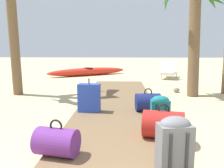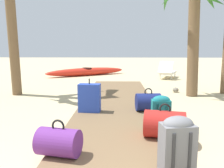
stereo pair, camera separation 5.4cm
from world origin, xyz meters
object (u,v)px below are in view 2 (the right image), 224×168
at_px(duffel_bag_navy, 148,102).
at_px(palm_tree_near_right, 193,1).
at_px(duffel_bag_purple, 59,142).
at_px(kayak, 87,72).
at_px(lounge_chair, 167,71).
at_px(backpack_teal, 161,110).
at_px(suitcase_blue, 90,98).
at_px(duffel_bag_red, 165,124).
at_px(backpack_grey, 177,143).

relative_size(duffel_bag_navy, palm_tree_near_right, 0.15).
xyz_separation_m(duffel_bag_purple, kayak, (-0.89, 8.94, -0.06)).
relative_size(duffel_bag_purple, lounge_chair, 0.34).
bearing_deg(duffel_bag_navy, kayak, 107.86).
xyz_separation_m(backpack_teal, kayak, (-2.31, 7.78, -0.15)).
bearing_deg(duffel_bag_navy, lounge_chair, 74.68).
bearing_deg(kayak, backpack_teal, -73.44).
height_order(duffel_bag_navy, kayak, duffel_bag_navy).
bearing_deg(kayak, palm_tree_near_right, -52.57).
height_order(duffel_bag_navy, suitcase_blue, suitcase_blue).
bearing_deg(backpack_teal, suitcase_blue, 148.11).
xyz_separation_m(duffel_bag_red, palm_tree_near_right, (1.40, 3.55, 2.37)).
xyz_separation_m(backpack_grey, backpack_teal, (0.10, 1.50, -0.05)).
height_order(backpack_grey, duffel_bag_purple, backpack_grey).
relative_size(duffel_bag_red, lounge_chair, 0.39).
bearing_deg(duffel_bag_red, kayak, 105.22).
height_order(palm_tree_near_right, kayak, palm_tree_near_right).
distance_m(duffel_bag_purple, suitcase_blue, 1.98).
distance_m(duffel_bag_navy, lounge_chair, 6.09).
distance_m(suitcase_blue, kayak, 7.05).
relative_size(duffel_bag_purple, suitcase_blue, 0.82).
relative_size(duffel_bag_navy, suitcase_blue, 0.78).
bearing_deg(lounge_chair, backpack_teal, -102.56).
distance_m(backpack_grey, suitcase_blue, 2.60).
bearing_deg(duffel_bag_red, suitcase_blue, 132.62).
bearing_deg(palm_tree_near_right, duffel_bag_navy, -124.72).
distance_m(palm_tree_near_right, kayak, 6.51).
height_order(duffel_bag_purple, kayak, duffel_bag_purple).
distance_m(backpack_teal, duffel_bag_purple, 1.84).
relative_size(lounge_chair, kayak, 0.42).
distance_m(suitcase_blue, lounge_chair, 6.60).
distance_m(backpack_teal, lounge_chair, 6.94).
bearing_deg(backpack_teal, duffel_bag_purple, -140.78).
bearing_deg(suitcase_blue, duffel_bag_navy, 4.61).
relative_size(duffel_bag_navy, kayak, 0.14).
bearing_deg(backpack_grey, duffel_bag_navy, 89.86).
bearing_deg(suitcase_blue, duffel_bag_red, -47.38).
distance_m(duffel_bag_navy, suitcase_blue, 1.21).
height_order(duffel_bag_purple, palm_tree_near_right, palm_tree_near_right).
xyz_separation_m(backpack_grey, lounge_chair, (1.61, 8.28, -0.07)).
bearing_deg(duffel_bag_red, backpack_grey, -93.52).
bearing_deg(lounge_chair, duffel_bag_purple, -110.28).
relative_size(duffel_bag_red, palm_tree_near_right, 0.18).
bearing_deg(lounge_chair, suitcase_blue, -115.21).
bearing_deg(duffel_bag_purple, duffel_bag_navy, 57.34).
height_order(backpack_grey, palm_tree_near_right, palm_tree_near_right).
xyz_separation_m(duffel_bag_purple, palm_tree_near_right, (2.77, 4.15, 2.40)).
height_order(backpack_teal, duffel_bag_purple, backpack_teal).
height_order(duffel_bag_purple, suitcase_blue, suitcase_blue).
height_order(backpack_teal, duffel_bag_navy, backpack_teal).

